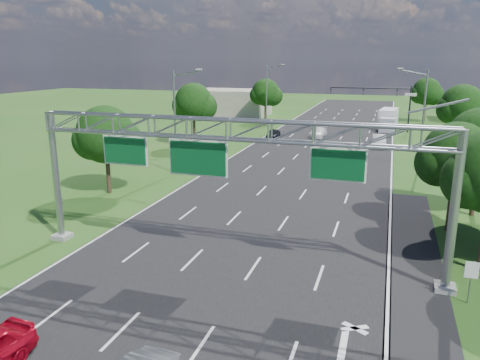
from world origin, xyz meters
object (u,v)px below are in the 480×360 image
at_px(regulatory_sign, 471,274).
at_px(box_truck, 388,120).
at_px(traffic_signal, 386,98).
at_px(sign_gantry, 230,141).

xyz_separation_m(regulatory_sign, box_truck, (-4.40, 56.59, 0.01)).
relative_size(traffic_signal, box_truck, 1.42).
bearing_deg(sign_gantry, box_truck, 82.14).
relative_size(regulatory_sign, box_truck, 0.24).
xyz_separation_m(sign_gantry, box_truck, (7.67, 55.57, -5.38)).
distance_m(sign_gantry, regulatory_sign, 13.25).
bearing_deg(traffic_signal, box_truck, 78.52).
relative_size(sign_gantry, regulatory_sign, 11.19).
distance_m(sign_gantry, box_truck, 56.35).
bearing_deg(box_truck, sign_gantry, -90.61).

